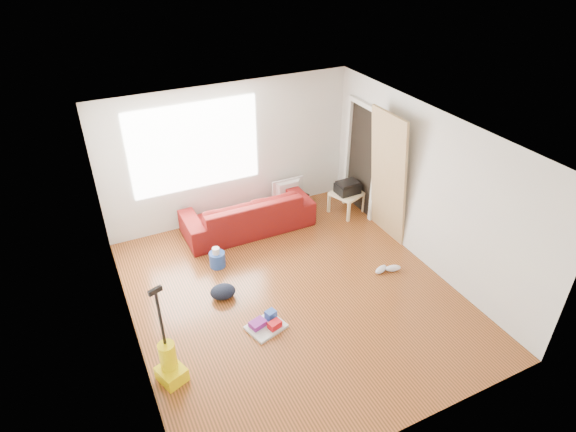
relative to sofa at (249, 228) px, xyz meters
name	(u,v)px	position (x,y,z in m)	size (l,w,h in m)	color
room	(293,217)	(0.00, -1.80, 1.25)	(4.51, 5.01, 2.51)	#4B3114
sofa	(249,228)	(0.00, 0.00, 0.00)	(2.28, 0.89, 0.67)	#5C0E13
tv_stand	(289,203)	(0.95, 0.27, 0.14)	(0.80, 0.62, 0.26)	black
tv	(289,189)	(0.95, 0.27, 0.45)	(0.63, 0.08, 0.36)	black
side_table	(347,196)	(1.88, -0.28, 0.35)	(0.66, 0.66, 0.42)	#DFCB88
printer	(348,187)	(1.88, -0.28, 0.52)	(0.43, 0.34, 0.22)	black
bucket	(218,266)	(-0.85, -0.80, 0.00)	(0.25, 0.25, 0.25)	#22469F
toilet_paper	(217,257)	(-0.86, -0.81, 0.18)	(0.12, 0.12, 0.11)	silver
cleaning_tray	(266,324)	(-0.70, -2.38, 0.05)	(0.58, 0.51, 0.18)	silver
backpack	(223,297)	(-1.02, -1.54, 0.00)	(0.37, 0.30, 0.20)	black
sneakers	(387,269)	(1.50, -2.11, 0.05)	(0.46, 0.24, 0.10)	silver
vacuum	(169,363)	(-2.07, -2.65, 0.25)	(0.38, 0.40, 1.37)	yellow
door_panel	(381,233)	(2.06, -1.17, 0.00)	(0.04, 0.90, 2.25)	#A3824F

